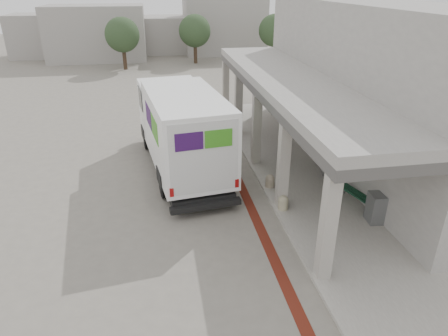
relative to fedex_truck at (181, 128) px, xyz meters
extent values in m
plane|color=slate|center=(1.27, -4.58, -1.98)|extent=(120.00, 120.00, 0.00)
cube|color=#5B1D12|center=(2.27, -2.58, -1.98)|extent=(0.35, 40.00, 0.01)
cube|color=gray|center=(5.27, -4.58, -1.92)|extent=(4.40, 28.00, 0.12)
cube|color=gray|center=(8.62, -0.08, 1.52)|extent=(4.30, 17.00, 7.00)
cube|color=#504D4B|center=(4.87, -0.08, 1.52)|extent=(3.40, 16.90, 0.35)
cube|color=gray|center=(4.87, -0.08, 1.87)|extent=(3.40, 16.90, 0.35)
cube|color=#989490|center=(-6.73, 29.42, 0.77)|extent=(10.00, 6.00, 5.50)
cube|color=#989490|center=(0.27, 33.42, 0.02)|extent=(8.00, 6.00, 4.00)
cube|color=#989490|center=(7.27, 31.42, 1.27)|extent=(9.00, 6.00, 6.50)
cube|color=#989490|center=(-12.73, 32.42, 0.27)|extent=(7.00, 5.00, 4.50)
cylinder|color=#38281C|center=(-3.73, 23.42, -0.78)|extent=(0.36, 0.36, 2.40)
sphere|color=#293E24|center=(-3.73, 23.42, 1.22)|extent=(3.20, 3.20, 3.20)
cylinder|color=#38281C|center=(3.27, 25.42, -0.78)|extent=(0.36, 0.36, 2.40)
sphere|color=#293E24|center=(3.27, 25.42, 1.22)|extent=(3.20, 3.20, 3.20)
cylinder|color=#38281C|center=(11.27, 24.42, -0.78)|extent=(0.36, 0.36, 2.40)
sphere|color=#293E24|center=(11.27, 24.42, 1.22)|extent=(3.20, 3.20, 3.20)
cube|color=black|center=(0.01, -0.04, -1.52)|extent=(3.42, 8.25, 0.34)
cube|color=white|center=(0.14, -1.06, 0.25)|extent=(3.49, 6.26, 2.98)
cube|color=white|center=(-0.37, 2.85, 0.08)|extent=(3.01, 2.51, 2.63)
cube|color=white|center=(-0.53, 4.04, -0.89)|extent=(2.59, 1.01, 0.92)
cube|color=black|center=(-0.49, 3.76, 0.71)|extent=(2.57, 0.88, 1.20)
cube|color=black|center=(0.54, -4.12, -1.58)|extent=(2.65, 0.62, 0.21)
cube|color=#34114F|center=(-1.33, -0.45, 0.77)|extent=(0.23, 1.59, 0.86)
cube|color=#3C9220|center=(-1.11, -2.15, 0.77)|extent=(0.23, 1.59, 0.86)
cube|color=#34114F|center=(0.02, -4.11, 0.94)|extent=(0.97, 0.16, 0.63)
cube|color=#3C9220|center=(1.04, -3.98, 0.94)|extent=(0.97, 0.16, 0.63)
cylinder|color=black|center=(-1.57, 2.75, -1.47)|extent=(0.45, 1.06, 1.03)
cylinder|color=black|center=(0.81, 3.07, -1.47)|extent=(0.45, 1.06, 1.03)
cylinder|color=black|center=(-0.89, -2.46, -1.47)|extent=(0.45, 1.06, 1.03)
cylinder|color=black|center=(1.49, -2.15, -1.47)|extent=(0.45, 1.06, 1.03)
cube|color=gray|center=(6.40, -5.25, -1.65)|extent=(0.43, 0.19, 0.42)
cube|color=gray|center=(5.96, -3.65, -1.65)|extent=(0.43, 0.19, 0.42)
cube|color=#123623|center=(6.03, -4.49, -1.42)|extent=(0.64, 1.94, 0.05)
cube|color=#123623|center=(6.18, -4.45, -1.42)|extent=(0.64, 1.94, 0.05)
cube|color=#123623|center=(6.33, -4.41, -1.42)|extent=(0.64, 1.94, 0.05)
cylinder|color=tan|center=(3.37, -4.36, -1.68)|extent=(0.37, 0.37, 0.37)
sphere|color=tan|center=(3.37, -4.36, -1.49)|extent=(0.37, 0.37, 0.37)
cylinder|color=gray|center=(3.37, -2.56, -1.68)|extent=(0.36, 0.36, 0.36)
sphere|color=gray|center=(3.37, -2.56, -1.50)|extent=(0.36, 0.36, 0.36)
cube|color=slate|center=(6.27, -5.69, -1.33)|extent=(0.53, 0.68, 1.06)
camera|label=1|loc=(-0.92, -16.55, 5.82)|focal=32.00mm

